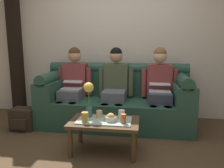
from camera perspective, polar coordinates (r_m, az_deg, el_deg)
name	(u,v)px	position (r m, az deg, el deg)	size (l,w,h in m)	color
ground_plane	(101,160)	(2.58, -2.88, -19.15)	(14.00, 14.00, 0.00)	#4C3823
back_wall_patterned	(119,34)	(3.93, 1.96, 12.94)	(6.00, 0.12, 2.90)	beige
timber_pillar	(15,34)	(4.46, -23.92, 11.77)	(0.20, 0.20, 2.90)	black
couch	(115,101)	(3.51, 0.85, -4.51)	(2.31, 0.88, 0.96)	#234738
person_left	(74,82)	(3.60, -9.98, 0.41)	(0.56, 0.67, 1.22)	#595B66
person_middle	(115,83)	(3.45, 0.86, 0.13)	(0.56, 0.67, 1.22)	#595B66
person_right	(160,85)	(3.43, 12.26, -0.18)	(0.56, 0.67, 1.22)	#383D4C
coffee_table	(104,125)	(2.62, -2.02, -10.64)	(0.81, 0.49, 0.40)	#47331E
flower_vase	(89,94)	(2.64, -6.06, -2.65)	(0.12, 0.12, 0.43)	#336672
snack_bowl	(111,118)	(2.54, -0.33, -8.83)	(0.12, 0.12, 0.10)	silver
cup_near_left	(99,114)	(2.67, -3.31, -7.77)	(0.07, 0.07, 0.08)	#DBB77A
cup_near_right	(122,114)	(2.63, 2.49, -7.87)	(0.08, 0.08, 0.10)	white
cup_far_center	(123,119)	(2.48, 2.97, -8.98)	(0.06, 0.06, 0.10)	#B26633
cup_far_left	(85,117)	(2.53, -7.04, -8.55)	(0.08, 0.08, 0.11)	gold
backpack_left	(24,119)	(3.59, -22.03, -8.45)	(0.35, 0.29, 0.32)	#2D2319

